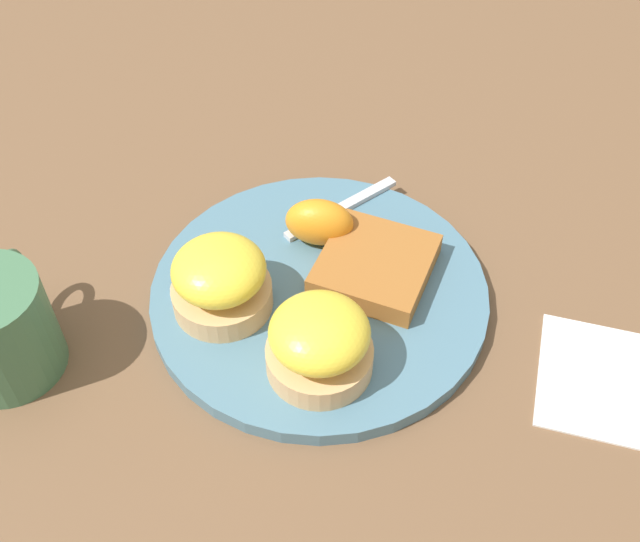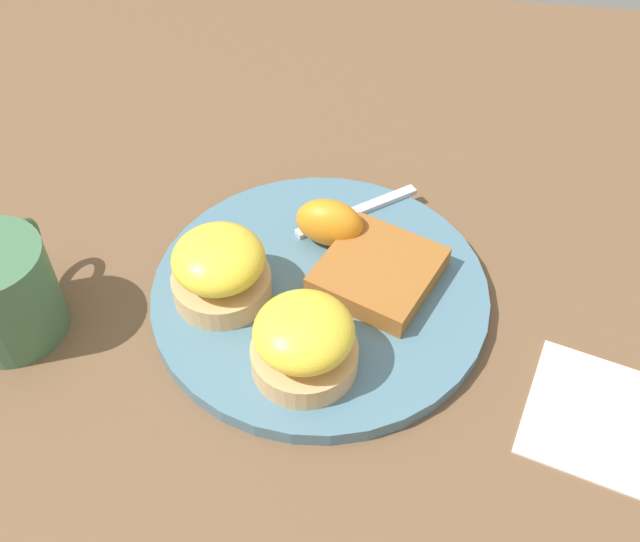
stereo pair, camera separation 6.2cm
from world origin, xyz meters
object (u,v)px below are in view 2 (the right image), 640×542
Objects in this scene: sandwich_benedict_left at (220,269)px; hashbrown_patty at (378,272)px; cup at (2,292)px; orange_wedge at (331,223)px; fork at (288,238)px; sandwich_benedict_right at (298,341)px.

sandwich_benedict_left is 0.87× the size of hashbrown_patty.
orange_wedge is at bearing -63.23° from cup.
fork is (0.07, -0.04, -0.03)m from sandwich_benedict_left.
fork is (0.13, 0.03, -0.03)m from sandwich_benedict_right.
sandwich_benedict_left is 0.10m from sandwich_benedict_right.
orange_wedge is 0.30× the size of fork.
sandwich_benedict_right is 1.37× the size of orange_wedge.
fork is (0.04, 0.08, -0.01)m from hashbrown_patty.
sandwich_benedict_left is at bearing 148.52° from fork.
sandwich_benedict_left is at bearing 132.86° from orange_wedge.
fork is at bearing 98.03° from orange_wedge.
sandwich_benedict_right is at bearing 151.55° from hashbrown_patty.
hashbrown_patty is 0.30m from cup.
hashbrown_patty is at bearing -74.10° from cup.
hashbrown_patty is at bearing -131.35° from orange_wedge.
sandwich_benedict_right is at bearing 177.42° from orange_wedge.
fork is at bearing -60.26° from cup.
hashbrown_patty is at bearing -112.71° from fork.
hashbrown_patty is 0.06m from orange_wedge.
hashbrown_patty reaches higher than fork.
cup reaches higher than sandwich_benedict_left.
hashbrown_patty is 0.48× the size of fork.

